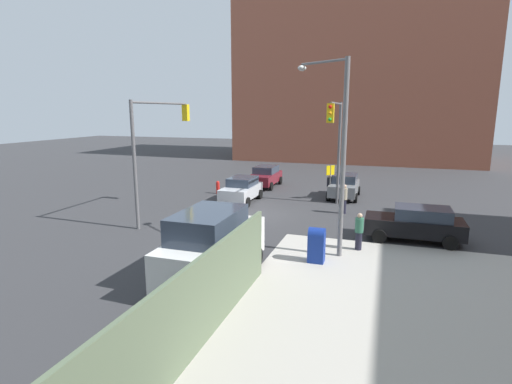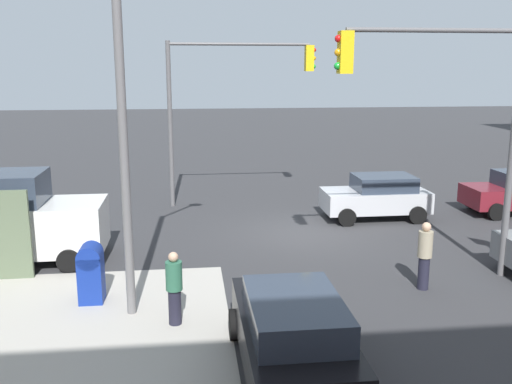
% 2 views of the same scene
% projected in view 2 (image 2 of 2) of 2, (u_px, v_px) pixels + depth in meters
% --- Properties ---
extents(ground_plane, '(120.00, 120.00, 0.00)m').
position_uv_depth(ground_plane, '(304.00, 233.00, 19.28)').
color(ground_plane, '#333335').
extents(traffic_signal_nw_corner, '(4.88, 0.36, 6.50)m').
position_uv_depth(traffic_signal_nw_corner, '(448.00, 104.00, 14.24)').
color(traffic_signal_nw_corner, '#59595B').
rests_on(traffic_signal_nw_corner, ground).
extents(traffic_signal_se_corner, '(5.89, 0.36, 6.50)m').
position_uv_depth(traffic_signal_se_corner, '(227.00, 89.00, 22.38)').
color(traffic_signal_se_corner, '#59595B').
rests_on(traffic_signal_se_corner, ground).
extents(street_lamp_corner, '(1.66, 2.31, 8.00)m').
position_uv_depth(street_lamp_corner, '(132.00, 105.00, 12.37)').
color(street_lamp_corner, slate).
rests_on(street_lamp_corner, ground).
extents(mailbox_blue, '(0.56, 0.64, 1.43)m').
position_uv_depth(mailbox_blue, '(91.00, 271.00, 13.54)').
color(mailbox_blue, navy).
rests_on(mailbox_blue, ground).
extents(fire_hydrant, '(0.26, 0.26, 0.94)m').
position_uv_depth(fire_hydrant, '(401.00, 190.00, 23.83)').
color(fire_hydrant, red).
rests_on(fire_hydrant, ground).
extents(sedan_black, '(2.02, 4.35, 1.62)m').
position_uv_depth(sedan_black, '(292.00, 333.00, 10.22)').
color(sedan_black, black).
rests_on(sedan_black, ground).
extents(coupe_silver, '(3.82, 2.02, 1.62)m').
position_uv_depth(coupe_silver, '(377.00, 196.00, 21.04)').
color(coupe_silver, '#B7BABF').
rests_on(coupe_silver, ground).
extents(van_white_delivery, '(5.40, 2.32, 2.62)m').
position_uv_depth(van_white_delivery, '(3.00, 219.00, 16.20)').
color(van_white_delivery, white).
rests_on(van_white_delivery, ground).
extents(pedestrian_crossing, '(0.36, 0.36, 1.65)m').
position_uv_depth(pedestrian_crossing, '(174.00, 287.00, 12.30)').
color(pedestrian_crossing, '#2D664C').
rests_on(pedestrian_crossing, ground).
extents(pedestrian_waiting, '(0.36, 0.36, 1.75)m').
position_uv_depth(pedestrian_waiting, '(425.00, 255.00, 14.27)').
color(pedestrian_waiting, '#9E937A').
rests_on(pedestrian_waiting, ground).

